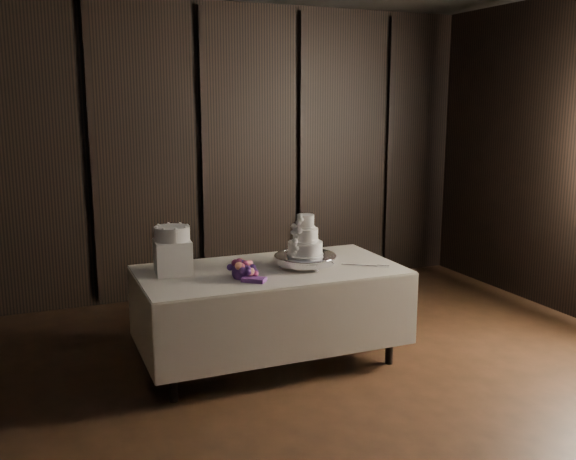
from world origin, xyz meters
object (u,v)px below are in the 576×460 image
(cake_stand, at_px, (305,261))
(box_pedestal, at_px, (173,257))
(wedding_cake, at_px, (303,240))
(display_table, at_px, (270,312))
(bouquet, at_px, (242,270))
(small_cake, at_px, (172,234))

(cake_stand, height_order, box_pedestal, box_pedestal)
(wedding_cake, xyz_separation_m, box_pedestal, (-0.96, 0.21, -0.09))
(display_table, height_order, wedding_cake, wedding_cake)
(wedding_cake, relative_size, box_pedestal, 1.23)
(cake_stand, height_order, wedding_cake, wedding_cake)
(display_table, bearing_deg, bouquet, -148.20)
(bouquet, bearing_deg, box_pedestal, 142.68)
(wedding_cake, bearing_deg, box_pedestal, 144.66)
(box_pedestal, xyz_separation_m, small_cake, (0.00, 0.00, 0.18))
(wedding_cake, height_order, small_cake, wedding_cake)
(box_pedestal, bearing_deg, display_table, -12.09)
(display_table, xyz_separation_m, cake_stand, (0.28, -0.04, 0.39))
(box_pedestal, bearing_deg, bouquet, -37.32)
(wedding_cake, bearing_deg, cake_stand, 6.56)
(cake_stand, bearing_deg, box_pedestal, 168.87)
(bouquet, xyz_separation_m, box_pedestal, (-0.43, 0.33, 0.07))
(display_table, relative_size, small_cake, 7.68)
(cake_stand, distance_m, wedding_cake, 0.17)
(bouquet, bearing_deg, wedding_cake, 12.35)
(wedding_cake, xyz_separation_m, bouquet, (-0.54, -0.12, -0.16))
(box_pedestal, height_order, small_cake, small_cake)
(display_table, height_order, box_pedestal, box_pedestal)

